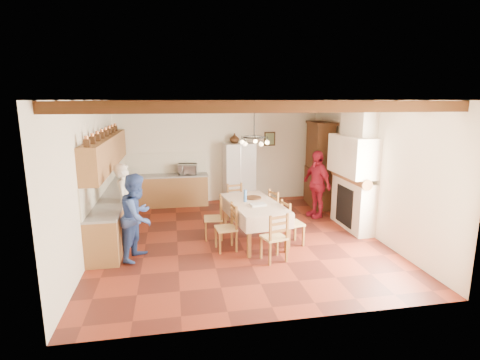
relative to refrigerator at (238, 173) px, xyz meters
name	(u,v)px	position (x,y,z in m)	size (l,w,h in m)	color
floor	(238,238)	(-0.55, -3.03, -0.89)	(6.00, 6.50, 0.02)	#4C1C14
ceiling	(238,100)	(-0.55, -3.03, 2.13)	(6.00, 6.50, 0.02)	silver
wall_back	(219,151)	(-0.55, 0.23, 0.62)	(6.00, 0.02, 3.00)	silver
wall_front	(282,218)	(-0.55, -6.29, 0.62)	(6.00, 0.02, 3.00)	silver
wall_left	(90,177)	(-3.56, -3.03, 0.62)	(0.02, 6.50, 3.00)	silver
wall_right	(368,167)	(2.46, -3.03, 0.62)	(0.02, 6.50, 3.00)	silver
ceiling_beams	(238,104)	(-0.55, -3.03, 2.03)	(6.00, 6.30, 0.16)	#39240D
lower_cabinets_left	(117,212)	(-3.25, -1.98, -0.45)	(0.60, 4.30, 0.86)	brown
lower_cabinets_back	(167,191)	(-2.10, -0.08, -0.45)	(2.30, 0.60, 0.86)	brown
countertop_left	(115,193)	(-3.25, -1.98, 0.00)	(0.62, 4.30, 0.04)	gray
countertop_back	(167,176)	(-2.10, -0.08, 0.00)	(2.34, 0.62, 0.04)	gray
backsplash_left	(101,180)	(-3.54, -1.98, 0.32)	(0.03, 4.30, 0.60)	white
backsplash_back	(166,163)	(-2.10, 0.21, 0.32)	(2.30, 0.03, 0.60)	white
upper_cabinets	(107,152)	(-3.38, -1.98, 0.97)	(0.35, 4.20, 0.70)	brown
fireplace	(352,170)	(2.17, -2.83, 0.52)	(0.56, 1.60, 2.80)	beige
wall_picture	(270,139)	(1.00, 0.20, 0.97)	(0.34, 0.03, 0.42)	#2F2516
refrigerator	(238,173)	(0.00, 0.00, 0.00)	(0.88, 0.73, 1.77)	silver
hutch	(319,164)	(2.20, -0.82, 0.32)	(0.56, 1.33, 2.40)	#3B2212
dining_table	(254,206)	(-0.23, -3.18, -0.12)	(1.23, 2.05, 0.85)	beige
chandelier	(254,137)	(-0.23, -3.18, 1.37)	(0.47, 0.47, 0.03)	black
chair_left_near	(226,227)	(-0.91, -3.64, -0.40)	(0.42, 0.40, 0.96)	brown
chair_left_far	(213,217)	(-1.09, -2.94, -0.40)	(0.42, 0.40, 0.96)	brown
chair_right_near	(292,223)	(0.51, -3.59, -0.40)	(0.42, 0.40, 0.96)	brown
chair_right_far	(279,210)	(0.51, -2.63, -0.40)	(0.42, 0.40, 0.96)	brown
chair_end_near	(274,236)	(-0.08, -4.30, -0.40)	(0.42, 0.40, 0.96)	brown
chair_end_far	(237,203)	(-0.38, -1.93, -0.40)	(0.42, 0.40, 0.96)	brown
person_man	(126,203)	(-2.93, -2.81, -0.03)	(0.62, 0.41, 1.71)	silver
person_woman_blue	(138,217)	(-2.61, -3.73, -0.05)	(0.81, 0.63, 1.67)	#334E9A
person_woman_red	(317,184)	(1.73, -1.84, -0.01)	(1.02, 0.43, 1.74)	#A51931
microwave	(188,169)	(-1.50, -0.08, 0.16)	(0.53, 0.36, 0.30)	silver
fridge_vase	(235,138)	(-0.11, 0.00, 1.03)	(0.27, 0.27, 0.29)	#3B2212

